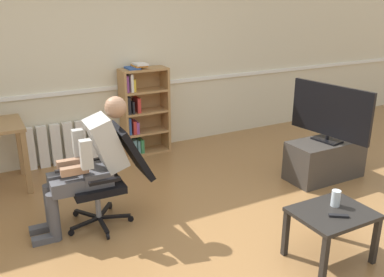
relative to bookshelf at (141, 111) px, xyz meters
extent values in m
plane|color=olive|center=(-0.22, -2.44, -0.59)|extent=(18.00, 18.00, 0.00)
cube|color=beige|center=(-0.22, 0.21, 0.76)|extent=(12.00, 0.10, 2.70)
cube|color=white|center=(-0.22, 0.14, 0.33)|extent=(12.00, 0.03, 0.05)
cube|color=#9E7547|center=(-1.58, -0.59, -0.23)|extent=(0.06, 0.06, 0.72)
cube|color=#9E7547|center=(-1.58, 0.01, -0.23)|extent=(0.06, 0.06, 0.72)
cube|color=#AD7F4C|center=(-0.25, -0.02, 0.00)|extent=(0.03, 0.28, 1.18)
cube|color=#AD7F4C|center=(0.35, -0.02, 0.00)|extent=(0.03, 0.28, 1.18)
cube|color=#AD7F4C|center=(0.05, 0.12, 0.00)|extent=(0.61, 0.02, 1.18)
cube|color=#AD7F4C|center=(0.05, -0.02, -0.58)|extent=(0.57, 0.28, 0.03)
cube|color=#AD7F4C|center=(0.05, -0.02, -0.29)|extent=(0.57, 0.28, 0.03)
cube|color=#AD7F4C|center=(0.05, -0.02, 0.00)|extent=(0.57, 0.28, 0.03)
cube|color=#AD7F4C|center=(0.05, -0.02, 0.28)|extent=(0.57, 0.28, 0.03)
cube|color=#AD7F4C|center=(0.05, -0.02, 0.57)|extent=(0.57, 0.28, 0.03)
cube|color=black|center=(-0.20, -0.04, -0.49)|extent=(0.05, 0.19, 0.15)
cube|color=#2D519E|center=(-0.20, -0.03, -0.16)|extent=(0.03, 0.19, 0.23)
cube|color=black|center=(-0.20, -0.03, 0.13)|extent=(0.04, 0.19, 0.23)
cube|color=#89428E|center=(-0.20, -0.01, 0.41)|extent=(0.04, 0.19, 0.22)
cube|color=#6699A3|center=(-0.14, -0.01, -0.46)|extent=(0.05, 0.19, 0.19)
cube|color=red|center=(-0.14, -0.04, -0.19)|extent=(0.05, 0.19, 0.18)
cube|color=black|center=(-0.15, -0.04, 0.09)|extent=(0.02, 0.19, 0.16)
cube|color=white|center=(-0.15, -0.02, 0.42)|extent=(0.03, 0.19, 0.24)
cube|color=#6699A3|center=(-0.09, -0.01, -0.47)|extent=(0.03, 0.19, 0.17)
cube|color=#89428E|center=(-0.10, -0.04, -0.19)|extent=(0.04, 0.19, 0.16)
cube|color=red|center=(-0.07, -0.03, 0.11)|extent=(0.04, 0.19, 0.20)
cube|color=gold|center=(-0.11, -0.01, 0.38)|extent=(0.03, 0.19, 0.16)
cube|color=#38844C|center=(-0.04, -0.03, -0.47)|extent=(0.04, 0.19, 0.19)
cube|color=#2D519E|center=(-0.10, 0.00, 0.60)|extent=(0.16, 0.22, 0.02)
cube|color=orange|center=(0.00, 0.00, 0.62)|extent=(0.16, 0.22, 0.02)
cube|color=white|center=(0.00, -0.03, 0.65)|extent=(0.16, 0.22, 0.02)
cube|color=white|center=(-1.46, 0.10, -0.32)|extent=(0.12, 0.08, 0.55)
cube|color=white|center=(-1.30, 0.10, -0.32)|extent=(0.12, 0.08, 0.55)
cube|color=white|center=(-1.14, 0.10, -0.32)|extent=(0.12, 0.08, 0.55)
cube|color=white|center=(-0.98, 0.10, -0.32)|extent=(0.12, 0.08, 0.55)
cube|color=white|center=(-0.82, 0.10, -0.32)|extent=(0.12, 0.08, 0.55)
cube|color=white|center=(-0.66, 0.10, -0.32)|extent=(0.12, 0.08, 0.55)
cube|color=black|center=(-1.10, -1.75, -0.52)|extent=(0.05, 0.30, 0.02)
cylinder|color=black|center=(-1.10, -1.90, -0.56)|extent=(0.02, 0.06, 0.06)
cube|color=black|center=(-0.95, -1.65, -0.52)|extent=(0.29, 0.14, 0.02)
cylinder|color=black|center=(-0.81, -1.70, -0.56)|extent=(0.06, 0.04, 0.06)
cube|color=black|center=(-1.00, -1.48, -0.52)|extent=(0.21, 0.26, 0.02)
cylinder|color=black|center=(-0.91, -1.36, -0.56)|extent=(0.05, 0.06, 0.06)
cube|color=black|center=(-1.18, -1.48, -0.52)|extent=(0.20, 0.27, 0.02)
cylinder|color=black|center=(-1.26, -1.35, -0.56)|extent=(0.05, 0.06, 0.06)
cube|color=black|center=(-1.24, -1.64, -0.52)|extent=(0.30, 0.12, 0.02)
cylinder|color=black|center=(-1.38, -1.68, -0.56)|extent=(0.06, 0.04, 0.06)
cylinder|color=gray|center=(-1.09, -1.60, -0.36)|extent=(0.05, 0.05, 0.30)
cube|color=black|center=(-1.09, -1.60, -0.18)|extent=(0.48, 0.48, 0.07)
cube|color=black|center=(-0.73, -1.61, 0.10)|extent=(0.33, 0.45, 0.52)
cube|color=black|center=(-1.06, -1.34, -0.03)|extent=(0.28, 0.05, 0.03)
cube|color=black|center=(-1.08, -1.86, -0.03)|extent=(0.28, 0.05, 0.03)
cube|color=#4C4C51|center=(-1.09, -1.60, -0.07)|extent=(0.27, 0.35, 0.14)
cube|color=#B2B2AD|center=(-0.97, -1.61, 0.22)|extent=(0.36, 0.35, 0.52)
sphere|color=#A87A5B|center=(-0.86, -1.61, 0.54)|extent=(0.20, 0.20, 0.20)
cube|color=black|center=(-1.37, -1.59, 0.03)|extent=(0.15, 0.04, 0.02)
cube|color=#4C4C51|center=(-1.30, -1.49, -0.10)|extent=(0.42, 0.14, 0.13)
cylinder|color=#4C4C51|center=(-1.51, -1.49, -0.36)|extent=(0.10, 0.10, 0.46)
cube|color=#4C4C51|center=(-1.61, -1.48, -0.56)|extent=(0.22, 0.10, 0.06)
cube|color=#4C4C51|center=(-1.30, -1.69, -0.10)|extent=(0.42, 0.14, 0.13)
cylinder|color=#4C4C51|center=(-1.51, -1.69, -0.36)|extent=(0.10, 0.10, 0.46)
cube|color=#4C4C51|center=(-1.61, -1.68, -0.56)|extent=(0.22, 0.10, 0.06)
cube|color=#B2B2AD|center=(-1.19, -1.44, 0.20)|extent=(0.10, 0.08, 0.26)
cube|color=#A87A5B|center=(-1.29, -1.50, 0.05)|extent=(0.24, 0.08, 0.07)
cube|color=#B2B2AD|center=(-1.20, -1.76, 0.20)|extent=(0.10, 0.08, 0.26)
cube|color=#A87A5B|center=(-1.29, -1.69, 0.05)|extent=(0.24, 0.08, 0.07)
cube|color=#3D3833|center=(1.60, -1.83, -0.36)|extent=(0.92, 0.44, 0.47)
cube|color=black|center=(1.60, -1.83, -0.11)|extent=(0.24, 0.35, 0.02)
cylinder|color=black|center=(1.60, -1.83, -0.08)|extent=(0.04, 0.04, 0.05)
cube|color=black|center=(1.60, -1.83, 0.25)|extent=(0.19, 1.03, 0.60)
cube|color=white|center=(1.62, -1.83, 0.25)|extent=(0.15, 0.97, 0.55)
cube|color=black|center=(0.15, -3.27, -0.38)|extent=(0.04, 0.04, 0.41)
cube|color=black|center=(0.71, -3.27, -0.38)|extent=(0.04, 0.04, 0.41)
cube|color=black|center=(0.71, -2.84, -0.38)|extent=(0.04, 0.04, 0.41)
cube|color=black|center=(0.15, -2.84, -0.38)|extent=(0.04, 0.04, 0.41)
cube|color=black|center=(0.43, -3.05, -0.16)|extent=(0.62, 0.50, 0.03)
cylinder|color=silver|center=(0.51, -2.99, -0.08)|extent=(0.07, 0.07, 0.14)
cube|color=black|center=(0.40, -3.14, -0.14)|extent=(0.14, 0.12, 0.02)
camera|label=1|loc=(-1.97, -5.13, 1.51)|focal=38.93mm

